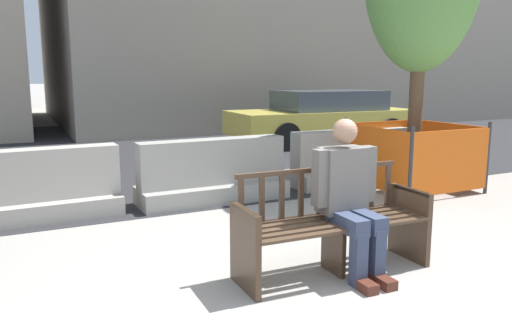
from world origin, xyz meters
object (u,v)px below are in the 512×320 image
at_px(jersey_barrier_left, 30,192).
at_px(construction_fence, 413,154).
at_px(street_bench, 332,227).
at_px(car_taxi_near, 324,116).
at_px(jersey_barrier_centre, 213,176).
at_px(jersey_barrier_right, 351,162).
at_px(seated_person, 349,194).

bearing_deg(jersey_barrier_left, construction_fence, -7.17).
height_order(street_bench, jersey_barrier_left, street_bench).
bearing_deg(street_bench, jersey_barrier_left, 128.93).
bearing_deg(car_taxi_near, jersey_barrier_centre, -137.28).
relative_size(jersey_barrier_right, car_taxi_near, 0.43).
xyz_separation_m(street_bench, jersey_barrier_centre, (-0.03, 2.73, -0.06)).
xyz_separation_m(seated_person, jersey_barrier_right, (2.20, 2.90, -0.35)).
distance_m(jersey_barrier_left, construction_fence, 5.22).
height_order(jersey_barrier_left, construction_fence, construction_fence).
distance_m(jersey_barrier_centre, car_taxi_near, 6.24).
height_order(jersey_barrier_right, car_taxi_near, car_taxi_near).
xyz_separation_m(jersey_barrier_left, car_taxi_near, (6.81, 4.17, 0.33)).
bearing_deg(construction_fence, street_bench, -143.74).
distance_m(jersey_barrier_right, construction_fence, 0.94).
bearing_deg(car_taxi_near, street_bench, -123.19).
bearing_deg(jersey_barrier_centre, jersey_barrier_right, 2.73).
bearing_deg(jersey_barrier_centre, jersey_barrier_left, 178.48).
xyz_separation_m(seated_person, jersey_barrier_left, (-2.37, 2.85, -0.35)).
bearing_deg(jersey_barrier_left, street_bench, -51.07).
bearing_deg(jersey_barrier_right, car_taxi_near, 61.44).
distance_m(street_bench, jersey_barrier_left, 3.59).
bearing_deg(seated_person, car_taxi_near, 57.71).
distance_m(jersey_barrier_centre, jersey_barrier_left, 2.23).
distance_m(street_bench, seated_person, 0.32).
relative_size(street_bench, seated_person, 1.30).
bearing_deg(seated_person, street_bench, 152.67).
height_order(jersey_barrier_centre, jersey_barrier_left, same).
height_order(seated_person, jersey_barrier_left, seated_person).
distance_m(street_bench, jersey_barrier_right, 3.67).
xyz_separation_m(jersey_barrier_left, jersey_barrier_right, (4.57, 0.05, 0.00)).
xyz_separation_m(jersey_barrier_centre, car_taxi_near, (4.58, 4.23, 0.33)).
height_order(construction_fence, car_taxi_near, car_taxi_near).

